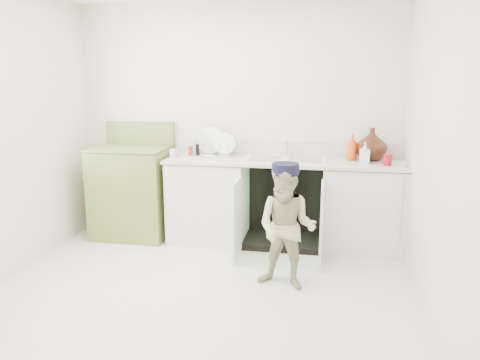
% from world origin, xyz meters
% --- Properties ---
extents(ground, '(3.50, 3.50, 0.00)m').
position_xyz_m(ground, '(0.00, 0.00, 0.00)').
color(ground, beige).
rests_on(ground, ground).
extents(room_shell, '(6.00, 5.50, 1.26)m').
position_xyz_m(room_shell, '(0.00, 0.00, 1.25)').
color(room_shell, '#EEE4CC').
rests_on(room_shell, ground).
extents(counter_run, '(2.44, 1.02, 1.23)m').
position_xyz_m(counter_run, '(0.58, 1.21, 0.48)').
color(counter_run, silver).
rests_on(counter_run, ground).
extents(avocado_stove, '(0.80, 0.65, 1.23)m').
position_xyz_m(avocado_stove, '(-1.11, 1.18, 0.51)').
color(avocado_stove, olive).
rests_on(avocado_stove, ground).
extents(repair_worker, '(0.58, 0.96, 1.06)m').
position_xyz_m(repair_worker, '(0.67, 0.16, 0.53)').
color(repair_worker, '#C6B98E').
rests_on(repair_worker, ground).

